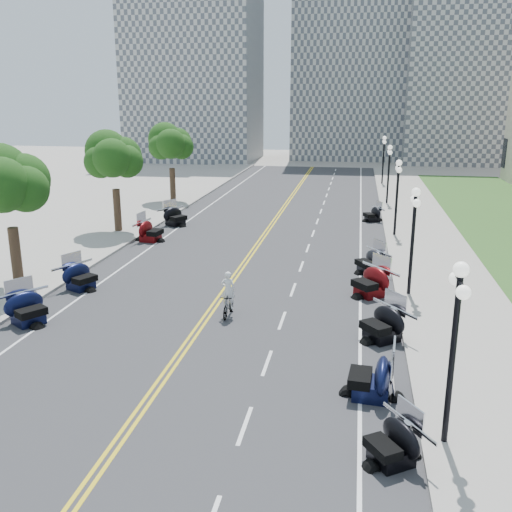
{
  "coord_description": "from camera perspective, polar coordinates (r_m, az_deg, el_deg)",
  "views": [
    {
      "loc": [
        6.01,
        -21.94,
        8.94
      ],
      "look_at": [
        1.63,
        2.61,
        2.0
      ],
      "focal_mm": 40.0,
      "sensor_mm": 36.0,
      "label": 1
    }
  ],
  "objects": [
    {
      "name": "street_lamp_5",
      "position": [
        62.32,
        12.61,
        9.34
      ],
      "size": [
        0.5,
        1.2,
        4.9
      ],
      "primitive_type": null,
      "color": "black",
      "rests_on": "sidewalk_north"
    },
    {
      "name": "motorcycle_s_5",
      "position": [
        25.06,
        -21.91,
        -4.73
      ],
      "size": [
        2.91,
        2.91,
        1.47
      ],
      "primitive_type": null,
      "rotation": [
        0.0,
        0.0,
        0.98
      ],
      "color": "black",
      "rests_on": "road"
    },
    {
      "name": "motorcycle_n_7",
      "position": [
        30.56,
        11.34,
        -0.42
      ],
      "size": [
        2.73,
        2.73,
        1.38
      ],
      "primitive_type": null,
      "rotation": [
        0.0,
        0.0,
        -1.0
      ],
      "color": "black",
      "rests_on": "road"
    },
    {
      "name": "edge_line_south",
      "position": [
        35.41,
        -10.76,
        0.67
      ],
      "size": [
        0.12,
        90.0,
        0.0
      ],
      "primitive_type": "cube",
      "color": "white",
      "rests_on": "road"
    },
    {
      "name": "distant_block_b",
      "position": [
        90.17,
        9.33,
        19.21
      ],
      "size": [
        16.0,
        12.0,
        30.0
      ],
      "primitive_type": "cube",
      "color": "gray",
      "rests_on": "ground"
    },
    {
      "name": "lane_dash_6",
      "position": [
        23.85,
        2.63,
        -6.44
      ],
      "size": [
        0.12,
        2.0,
        0.0
      ],
      "primitive_type": "cube",
      "color": "white",
      "rests_on": "road"
    },
    {
      "name": "motorcycle_n_5",
      "position": [
        22.25,
        12.52,
        -6.47
      ],
      "size": [
        2.96,
        2.96,
        1.47
      ],
      "primitive_type": null,
      "rotation": [
        0.0,
        0.0,
        -0.9
      ],
      "color": "black",
      "rests_on": "road"
    },
    {
      "name": "bicycle",
      "position": [
        24.15,
        -2.79,
        -4.92
      ],
      "size": [
        0.51,
        1.67,
        1.0
      ],
      "primitive_type": "imported",
      "rotation": [
        0.0,
        0.0,
        -0.03
      ],
      "color": "#A51414",
      "rests_on": "road"
    },
    {
      "name": "lane_dash_10",
      "position": [
        39.08,
        5.73,
        2.26
      ],
      "size": [
        0.12,
        2.0,
        0.0
      ],
      "primitive_type": "cube",
      "color": "white",
      "rests_on": "road"
    },
    {
      "name": "motorcycle_n_10",
      "position": [
        43.51,
        11.57,
        4.21
      ],
      "size": [
        2.34,
        2.34,
        1.24
      ],
      "primitive_type": null,
      "rotation": [
        0.0,
        0.0,
        -1.14
      ],
      "color": "black",
      "rests_on": "road"
    },
    {
      "name": "motorcycle_n_4",
      "position": [
        18.18,
        11.48,
        -11.55
      ],
      "size": [
        2.32,
        2.32,
        1.51
      ],
      "primitive_type": null,
      "rotation": [
        0.0,
        0.0,
        -1.65
      ],
      "color": "black",
      "rests_on": "road"
    },
    {
      "name": "tree_3",
      "position": [
        39.57,
        -13.99,
        9.02
      ],
      "size": [
        4.8,
        4.8,
        9.2
      ],
      "primitive_type": null,
      "color": "#235619",
      "rests_on": "sidewalk_south"
    },
    {
      "name": "lane_dash_15",
      "position": [
        58.69,
        7.3,
        6.67
      ],
      "size": [
        0.12,
        2.0,
        0.0
      ],
      "primitive_type": "cube",
      "color": "white",
      "rests_on": "road"
    },
    {
      "name": "street_lamp_1",
      "position": [
        15.53,
        19.05,
        -9.44
      ],
      "size": [
        0.5,
        1.2,
        4.9
      ],
      "primitive_type": null,
      "color": "black",
      "rests_on": "sidewalk_north"
    },
    {
      "name": "centerline_yellow_a",
      "position": [
        33.73,
        -0.72,
        0.2
      ],
      "size": [
        0.12,
        90.0,
        0.0
      ],
      "primitive_type": "cube",
      "color": "yellow",
      "rests_on": "road"
    },
    {
      "name": "ground",
      "position": [
        24.44,
        -4.87,
        -5.96
      ],
      "size": [
        160.0,
        160.0,
        0.0
      ],
      "primitive_type": "plane",
      "color": "gray"
    },
    {
      "name": "motorcycle_s_6",
      "position": [
        28.68,
        -17.17,
        -1.85
      ],
      "size": [
        2.68,
        2.68,
        1.41
      ],
      "primitive_type": null,
      "rotation": [
        0.0,
        0.0,
        1.13
      ],
      "color": "black",
      "rests_on": "road"
    },
    {
      "name": "lane_dash_16",
      "position": [
        62.64,
        7.5,
        7.22
      ],
      "size": [
        0.12,
        2.0,
        0.0
      ],
      "primitive_type": "cube",
      "color": "white",
      "rests_on": "road"
    },
    {
      "name": "distant_block_a",
      "position": [
        87.4,
        -6.15,
        18.12
      ],
      "size": [
        18.0,
        14.0,
        26.0
      ],
      "primitive_type": "cube",
      "color": "gray",
      "rests_on": "ground"
    },
    {
      "name": "distant_block_c",
      "position": [
        88.42,
        21.38,
        15.86
      ],
      "size": [
        20.0,
        14.0,
        22.0
      ],
      "primitive_type": "cube",
      "color": "gray",
      "rests_on": "ground"
    },
    {
      "name": "sidewalk_north",
      "position": [
        33.45,
        17.45,
        -0.55
      ],
      "size": [
        5.0,
        90.0,
        0.15
      ],
      "primitive_type": "cube",
      "color": "#9E9991",
      "rests_on": "ground"
    },
    {
      "name": "lane_dash_14",
      "position": [
        54.75,
        7.07,
        6.04
      ],
      "size": [
        0.12,
        2.0,
        0.0
      ],
      "primitive_type": "cube",
      "color": "white",
      "rests_on": "road"
    },
    {
      "name": "lane_dash_5",
      "position": [
        20.23,
        1.11,
        -10.63
      ],
      "size": [
        0.12,
        2.0,
        0.0
      ],
      "primitive_type": "cube",
      "color": "white",
      "rests_on": "road"
    },
    {
      "name": "sidewalk_south",
      "position": [
        37.03,
        -16.71,
        1.03
      ],
      "size": [
        5.0,
        90.0,
        0.15
      ],
      "primitive_type": "cube",
      "color": "#9E9991",
      "rests_on": "ground"
    },
    {
      "name": "motorcycle_n_3",
      "position": [
        15.42,
        13.46,
        -17.53
      ],
      "size": [
        2.49,
        2.49,
        1.25
      ],
      "primitive_type": null,
      "rotation": [
        0.0,
        0.0,
        -0.98
      ],
      "color": "black",
      "rests_on": "road"
    },
    {
      "name": "motorcycle_s_8",
      "position": [
        37.26,
        -10.53,
        2.59
      ],
      "size": [
        2.4,
        2.4,
        1.5
      ],
      "primitive_type": null,
      "rotation": [
        0.0,
        0.0,
        1.45
      ],
      "color": "#590A0C",
      "rests_on": "road"
    },
    {
      "name": "lane_dash_9",
      "position": [
        35.21,
        5.21,
        0.8
      ],
      "size": [
        0.12,
        2.0,
        0.0
      ],
      "primitive_type": "cube",
      "color": "white",
      "rests_on": "road"
    },
    {
      "name": "motorcycle_s_9",
      "position": [
        41.63,
        -8.07,
        4.03
      ],
      "size": [
        2.91,
        2.91,
        1.47
      ],
      "primitive_type": null,
      "rotation": [
        0.0,
        0.0,
        1.0
      ],
      "color": "black",
      "rests_on": "road"
    },
    {
      "name": "lane_dash_8",
      "position": [
        31.37,
        4.56,
        -1.03
      ],
      "size": [
        0.12,
        2.0,
        0.0
      ],
      "primitive_type": "cube",
      "color": "white",
      "rests_on": "road"
    },
    {
      "name": "centerline_yellow_b",
      "position": [
        33.68,
        -0.32,
        0.18
      ],
      "size": [
        0.12,
        90.0,
        0.0
      ],
      "primitive_type": "cube",
      "color": "yellow",
      "rests_on": "road"
    },
    {
      "name": "street_lamp_3",
      "position": [
        38.55,
        13.89,
        5.63
      ],
      "size": [
        0.5,
        1.2,
        4.9
      ],
      "primitive_type": null,
      "color": "black",
      "rests_on": "sidewalk_north"
    },
    {
      "name": "lane_dash_13",
      "position": [
        50.81,
        6.81,
        5.32
      ],
      "size": [
        0.12,
        2.0,
        0.0
      ],
      "primitive_type": "cube",
      "color": "white",
      "rests_on": "road"
    },
    {
      "name": "lane_dash_7",
      "position": [
        27.58,
        3.73,
        -3.37
      ],
      "size": [
        0.12,
        2.0,
        0.0
      ],
      "primitive_type": "cube",
      "color": "white",
      "rests_on": "road"
    },
    {
      "name": "street_lamp_4",
      "position": [
        50.41,
        13.1,
        7.92
      ],
      "size": [
        0.5,
        1.2,
        4.9
      ],
      "primitive_type": null,
      "color": "black",
      "rests_on": "sidewalk_north"
    },
    {
      "name": "street_lamp_2",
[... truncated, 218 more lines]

